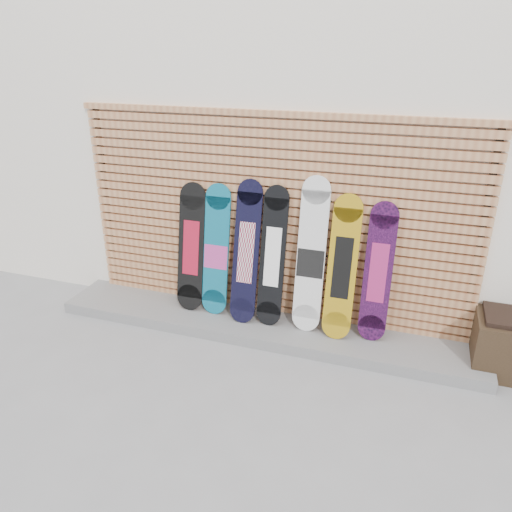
# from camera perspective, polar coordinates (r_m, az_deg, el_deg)

# --- Properties ---
(ground) EXTENTS (80.00, 80.00, 0.00)m
(ground) POSITION_cam_1_polar(r_m,az_deg,el_deg) (4.91, -0.05, -12.86)
(ground) COLOR gray
(ground) RESTS_ON ground
(building) EXTENTS (12.00, 5.00, 3.60)m
(building) POSITION_cam_1_polar(r_m,az_deg,el_deg) (7.38, 12.86, 14.19)
(building) COLOR white
(building) RESTS_ON ground
(concrete_step) EXTENTS (4.60, 0.70, 0.12)m
(concrete_step) POSITION_cam_1_polar(r_m,az_deg,el_deg) (5.46, 0.76, -8.05)
(concrete_step) COLOR slate
(concrete_step) RESTS_ON ground
(slat_wall) EXTENTS (4.26, 0.08, 2.29)m
(slat_wall) POSITION_cam_1_polar(r_m,az_deg,el_deg) (5.22, 1.82, 4.38)
(slat_wall) COLOR #B9784D
(slat_wall) RESTS_ON ground
(snowboard_0) EXTENTS (0.30, 0.30, 1.41)m
(snowboard_0) POSITION_cam_1_polar(r_m,az_deg,el_deg) (5.50, -7.41, 0.94)
(snowboard_0) COLOR black
(snowboard_0) RESTS_ON concrete_step
(snowboard_1) EXTENTS (0.28, 0.28, 1.42)m
(snowboard_1) POSITION_cam_1_polar(r_m,az_deg,el_deg) (5.39, -4.57, 0.54)
(snowboard_1) COLOR #0D6481
(snowboard_1) RESTS_ON concrete_step
(snowboard_2) EXTENTS (0.27, 0.37, 1.50)m
(snowboard_2) POSITION_cam_1_polar(r_m,az_deg,el_deg) (5.22, -1.13, 0.39)
(snowboard_2) COLOR black
(snowboard_2) RESTS_ON concrete_step
(snowboard_3) EXTENTS (0.26, 0.32, 1.46)m
(snowboard_3) POSITION_cam_1_polar(r_m,az_deg,el_deg) (5.16, 1.92, -0.11)
(snowboard_3) COLOR black
(snowboard_3) RESTS_ON concrete_step
(snowboard_4) EXTENTS (0.29, 0.30, 1.59)m
(snowboard_4) POSITION_cam_1_polar(r_m,az_deg,el_deg) (5.06, 6.30, -0.09)
(snowboard_4) COLOR white
(snowboard_4) RESTS_ON concrete_step
(snowboard_5) EXTENTS (0.29, 0.36, 1.44)m
(snowboard_5) POSITION_cam_1_polar(r_m,az_deg,el_deg) (5.01, 9.82, -1.35)
(snowboard_5) COLOR #AE8612
(snowboard_5) RESTS_ON concrete_step
(snowboard_6) EXTENTS (0.27, 0.27, 1.40)m
(snowboard_6) POSITION_cam_1_polar(r_m,az_deg,el_deg) (5.02, 13.77, -1.88)
(snowboard_6) COLOR black
(snowboard_6) RESTS_ON concrete_step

